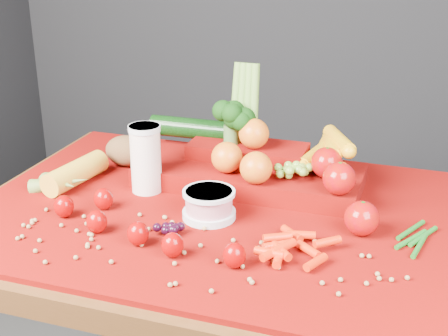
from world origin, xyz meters
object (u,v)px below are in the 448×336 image
(milk_glass, at_px, (146,156))
(table, at_px, (221,252))
(yogurt_bowl, at_px, (209,203))
(produce_mound, at_px, (258,161))

(milk_glass, bearing_deg, table, -11.40)
(milk_glass, height_order, yogurt_bowl, milk_glass)
(table, xyz_separation_m, yogurt_bowl, (-0.01, -0.05, 0.14))
(yogurt_bowl, bearing_deg, milk_glass, 154.95)
(milk_glass, xyz_separation_m, produce_mound, (0.23, 0.12, -0.03))
(milk_glass, relative_size, produce_mound, 0.26)
(table, bearing_deg, milk_glass, 168.60)
(yogurt_bowl, relative_size, produce_mound, 0.19)
(produce_mound, bearing_deg, yogurt_bowl, -103.30)
(table, distance_m, produce_mound, 0.23)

